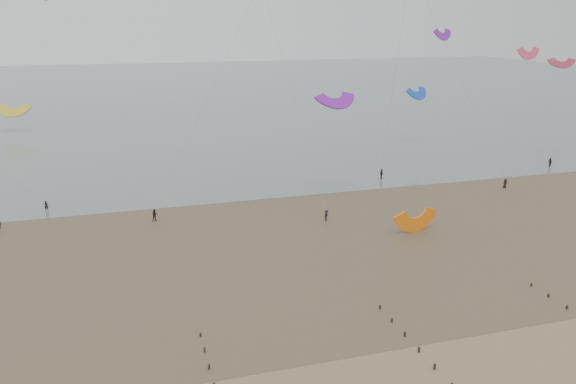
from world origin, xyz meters
name	(u,v)px	position (x,y,z in m)	size (l,w,h in m)	color
sea_and_shore	(252,238)	(-4.08, 34.40, 0.01)	(500.00, 665.00, 0.03)	#475654
kitesurfers	(419,182)	(28.96, 49.38, 0.85)	(101.97, 19.00, 1.86)	black
grounded_kite	(415,231)	(17.91, 30.38, 0.00)	(6.01, 3.15, 4.58)	orange
kites_airborne	(177,39)	(-7.49, 86.29, 23.94)	(220.50, 124.91, 37.93)	#0D0FDE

